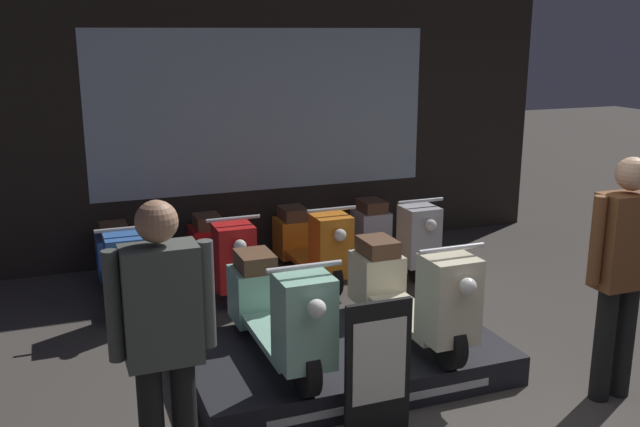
# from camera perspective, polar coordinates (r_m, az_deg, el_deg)

# --- Properties ---
(shop_wall_back) EXTENTS (6.66, 0.09, 3.20)m
(shop_wall_back) POSITION_cam_1_polar(r_m,az_deg,el_deg) (7.66, -4.58, 8.58)
(shop_wall_back) COLOR #28231E
(shop_wall_back) RESTS_ON ground_plane
(display_platform) EXTENTS (2.22, 1.27, 0.22)m
(display_platform) POSITION_cam_1_polar(r_m,az_deg,el_deg) (5.18, 2.00, -11.55)
(display_platform) COLOR black
(display_platform) RESTS_ON ground_plane
(scooter_display_left) EXTENTS (0.47, 1.54, 0.84)m
(scooter_display_left) POSITION_cam_1_polar(r_m,az_deg,el_deg) (4.84, -3.43, -7.72)
(scooter_display_left) COLOR black
(scooter_display_left) RESTS_ON display_platform
(scooter_display_right) EXTENTS (0.47, 1.54, 0.84)m
(scooter_display_right) POSITION_cam_1_polar(r_m,az_deg,el_deg) (5.20, 7.14, -6.18)
(scooter_display_right) COLOR black
(scooter_display_right) RESTS_ON display_platform
(scooter_backrow_0) EXTENTS (0.47, 1.54, 0.84)m
(scooter_backrow_0) POSITION_cam_1_polar(r_m,az_deg,el_deg) (6.63, -15.63, -4.00)
(scooter_backrow_0) COLOR black
(scooter_backrow_0) RESTS_ON ground_plane
(scooter_backrow_1) EXTENTS (0.47, 1.54, 0.84)m
(scooter_backrow_1) POSITION_cam_1_polar(r_m,az_deg,el_deg) (6.76, -7.98, -3.23)
(scooter_backrow_1) COLOR black
(scooter_backrow_1) RESTS_ON ground_plane
(scooter_backrow_2) EXTENTS (0.47, 1.54, 0.84)m
(scooter_backrow_2) POSITION_cam_1_polar(r_m,az_deg,el_deg) (7.01, -0.75, -2.45)
(scooter_backrow_2) COLOR black
(scooter_backrow_2) RESTS_ON ground_plane
(scooter_backrow_3) EXTENTS (0.47, 1.54, 0.84)m
(scooter_backrow_3) POSITION_cam_1_polar(r_m,az_deg,el_deg) (7.36, 5.89, -1.70)
(scooter_backrow_3) COLOR black
(scooter_backrow_3) RESTS_ON ground_plane
(person_left_browsing) EXTENTS (0.53, 0.21, 1.60)m
(person_left_browsing) POSITION_cam_1_polar(r_m,az_deg,el_deg) (3.67, -12.43, -9.39)
(person_left_browsing) COLOR black
(person_left_browsing) RESTS_ON ground_plane
(person_right_browsing) EXTENTS (0.54, 0.21, 1.62)m
(person_right_browsing) POSITION_cam_1_polar(r_m,az_deg,el_deg) (4.95, 23.06, -3.71)
(person_right_browsing) COLOR black
(person_right_browsing) RESTS_ON ground_plane
(price_sign_board) EXTENTS (0.42, 0.04, 0.87)m
(price_sign_board) POSITION_cam_1_polar(r_m,az_deg,el_deg) (4.31, 4.66, -12.36)
(price_sign_board) COLOR black
(price_sign_board) RESTS_ON ground_plane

